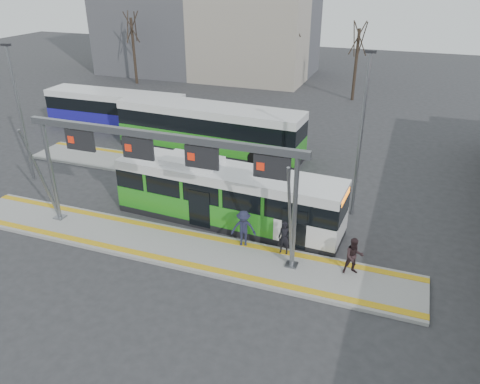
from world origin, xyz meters
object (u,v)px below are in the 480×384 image
object	(u,v)px
gantry	(162,157)
passenger_a	(284,238)
passenger_c	(243,228)
hero_bus	(227,196)
passenger_b	(354,256)

from	to	relation	value
gantry	passenger_a	world-z (taller)	gantry
passenger_c	hero_bus	bearing A→B (deg)	112.00
passenger_a	passenger_b	size ratio (longest dim) A/B	0.96
gantry	passenger_c	bearing A→B (deg)	14.01
hero_bus	passenger_c	xyz separation A→B (m)	(1.58, -2.00, -0.42)
passenger_c	passenger_b	bearing A→B (deg)	-21.58
hero_bus	passenger_c	bearing A→B (deg)	-48.32
passenger_b	hero_bus	bearing A→B (deg)	137.88
gantry	passenger_c	xyz separation A→B (m)	(3.39, 0.85, -3.29)
passenger_b	passenger_c	xyz separation A→B (m)	(-4.93, 0.45, 0.05)
passenger_b	gantry	bearing A→B (deg)	161.22
gantry	passenger_b	xyz separation A→B (m)	(8.32, 0.40, -3.34)
passenger_b	passenger_c	distance (m)	4.95
passenger_b	passenger_a	bearing A→B (deg)	150.05
passenger_a	passenger_b	xyz separation A→B (m)	(3.03, -0.45, 0.03)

